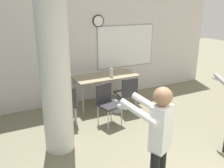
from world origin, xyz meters
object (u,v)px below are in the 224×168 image
object	(u,v)px
folding_table	(106,78)
chair_table_left	(66,103)
chair_table_front	(108,101)
bottle_on_table	(111,72)
chair_table_right	(127,92)
person_playing_front	(158,139)

from	to	relation	value
folding_table	chair_table_left	bearing A→B (deg)	-152.45
chair_table_front	bottle_on_table	bearing A→B (deg)	58.15
chair_table_front	chair_table_left	world-z (taller)	same
chair_table_right	chair_table_left	world-z (taller)	same
chair_table_front	chair_table_left	size ratio (longest dim) A/B	1.00
folding_table	chair_table_left	xyz separation A→B (m)	(-1.22, -0.64, -0.21)
chair_table_left	bottle_on_table	bearing A→B (deg)	19.85
chair_table_front	chair_table_right	world-z (taller)	same
bottle_on_table	chair_table_right	world-z (taller)	bottle_on_table
folding_table	chair_table_front	bearing A→B (deg)	-113.50
folding_table	chair_table_right	bearing A→B (deg)	-69.78
folding_table	chair_table_front	distance (m)	1.06
bottle_on_table	chair_table_front	bearing A→B (deg)	-121.85
bottle_on_table	folding_table	bearing A→B (deg)	113.14
bottle_on_table	chair_table_left	world-z (taller)	bottle_on_table
folding_table	bottle_on_table	bearing A→B (deg)	-66.86
chair_table_right	person_playing_front	distance (m)	2.87
bottle_on_table	person_playing_front	bearing A→B (deg)	-106.98
bottle_on_table	chair_table_front	distance (m)	1.00
chair_table_front	chair_table_left	bearing A→B (deg)	158.32
chair_table_right	person_playing_front	size ratio (longest dim) A/B	0.54
chair_table_right	chair_table_left	distance (m)	1.46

